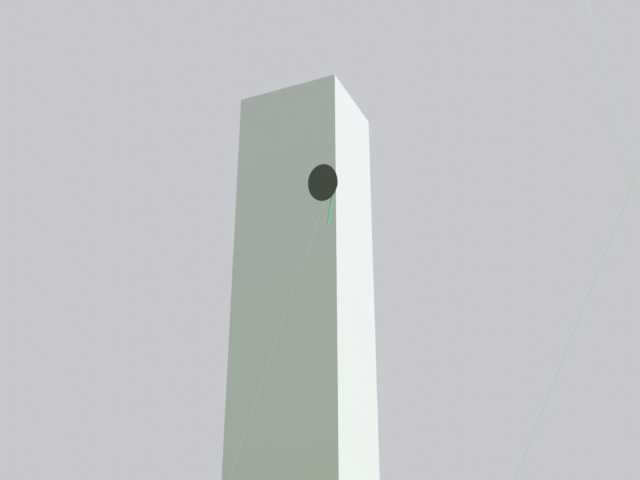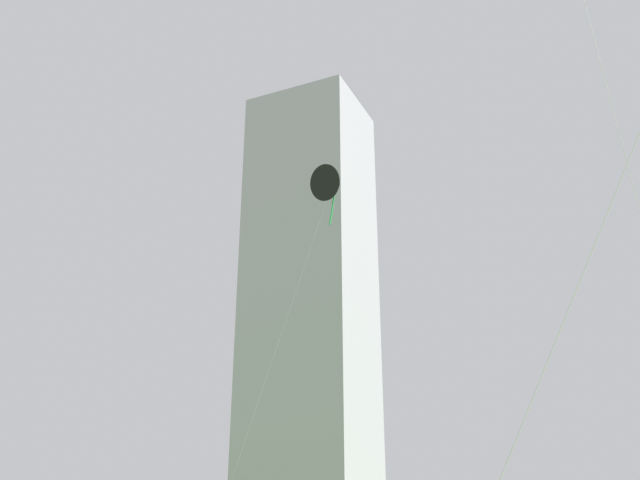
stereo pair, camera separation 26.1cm
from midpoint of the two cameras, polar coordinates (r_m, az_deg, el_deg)
name	(u,v)px [view 1 (the left image)]	position (r m, az deg, el deg)	size (l,w,h in m)	color
kite_flying_3	(330,184)	(45.32, 0.66, 4.52)	(12.50, 4.21, 24.07)	silver
distant_highrise_0	(305,304)	(139.98, -1.28, -5.17)	(21.93, 19.47, 89.39)	#A8A8AD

